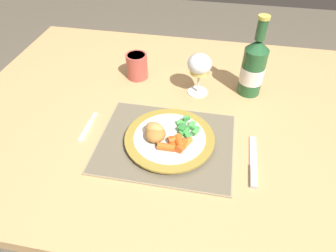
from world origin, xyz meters
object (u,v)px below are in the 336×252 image
dinner_plate (169,139)px  bottle (253,67)px  fork (87,128)px  drinking_cup (137,66)px  table_knife (253,165)px  wine_glass (200,66)px  dining_table (178,129)px

dinner_plate → bottle: (0.22, 0.29, 0.08)m
fork → drinking_cup: 0.31m
dinner_plate → fork: dinner_plate is taller
bottle → table_knife: bearing=-88.1°
fork → wine_glass: bearing=39.2°
wine_glass → drinking_cup: bearing=166.4°
table_knife → dining_table: bearing=140.4°
dining_table → dinner_plate: (-0.00, -0.15, 0.10)m
table_knife → wine_glass: (-0.18, 0.30, 0.10)m
dining_table → fork: bearing=-151.0°
wine_glass → dining_table: bearing=-114.8°
dining_table → drinking_cup: bearing=137.7°
bottle → drinking_cup: bottle is taller
dining_table → bottle: 0.31m
wine_glass → bottle: (0.17, 0.04, -0.01)m
dining_table → table_knife: table_knife is taller
bottle → drinking_cup: bearing=177.3°
table_knife → bottle: size_ratio=0.68×
dinner_plate → drinking_cup: 0.36m
bottle → fork: bearing=-149.1°
dinner_plate → fork: 0.25m
dinner_plate → wine_glass: bearing=78.9°
drinking_cup → table_knife: bearing=-40.8°
bottle → drinking_cup: (-0.39, 0.02, -0.05)m
dining_table → wine_glass: 0.22m
dinner_plate → fork: (-0.25, 0.01, -0.01)m
drinking_cup → wine_glass: bearing=-13.6°
dining_table → dinner_plate: 0.18m
dining_table → table_knife: size_ratio=7.63×
dining_table → table_knife: 0.31m
dinner_plate → bottle: size_ratio=0.94×
fork → table_knife: (0.48, -0.05, 0.00)m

